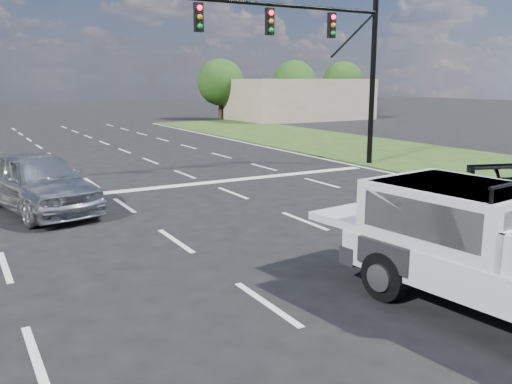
% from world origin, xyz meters
% --- Properties ---
extents(ground, '(160.00, 160.00, 0.00)m').
position_xyz_m(ground, '(0.00, 0.00, 0.00)').
color(ground, black).
rests_on(ground, ground).
extents(road_markings, '(17.75, 60.00, 0.01)m').
position_xyz_m(road_markings, '(0.00, 6.56, 0.01)').
color(road_markings, silver).
rests_on(road_markings, ground).
extents(traffic_signal, '(9.11, 0.31, 7.00)m').
position_xyz_m(traffic_signal, '(7.20, 10.50, 4.73)').
color(traffic_signal, black).
rests_on(traffic_signal, ground).
extents(building_right, '(12.00, 7.00, 3.60)m').
position_xyz_m(building_right, '(22.00, 34.00, 1.80)').
color(building_right, tan).
rests_on(building_right, ground).
extents(tree_far_d, '(4.20, 4.20, 5.40)m').
position_xyz_m(tree_far_d, '(16.00, 38.00, 3.29)').
color(tree_far_d, '#332114').
rests_on(tree_far_d, ground).
extents(tree_far_e, '(4.20, 4.20, 5.40)m').
position_xyz_m(tree_far_e, '(24.00, 38.00, 3.29)').
color(tree_far_e, '#332114').
rests_on(tree_far_e, ground).
extents(tree_far_f, '(4.20, 4.20, 5.40)m').
position_xyz_m(tree_far_f, '(30.00, 38.00, 3.29)').
color(tree_far_f, '#332114').
rests_on(tree_far_f, ground).
extents(silver_sedan, '(2.94, 5.15, 1.65)m').
position_xyz_m(silver_sedan, '(-3.93, 8.48, 0.83)').
color(silver_sedan, '#ADAFB4').
rests_on(silver_sedan, ground).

